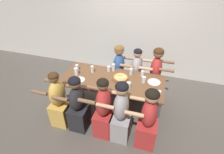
{
  "coord_description": "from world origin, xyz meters",
  "views": [
    {
      "loc": [
        0.79,
        -2.59,
        2.63
      ],
      "look_at": [
        0.0,
        0.0,
        0.79
      ],
      "focal_mm": 28.0,
      "sensor_mm": 36.0,
      "label": 1
    }
  ],
  "objects": [
    {
      "name": "diner_near_midright",
      "position": [
        0.34,
        -0.63,
        0.54
      ],
      "size": [
        0.51,
        0.4,
        1.17
      ],
      "rotation": [
        0.0,
        0.0,
        1.57
      ],
      "color": "#99999E",
      "rests_on": "ground"
    },
    {
      "name": "empty_plate_a",
      "position": [
        0.77,
        0.13,
        0.75
      ],
      "size": [
        0.23,
        0.23,
        0.02
      ],
      "color": "white",
      "rests_on": "dining_table"
    },
    {
      "name": "drinking_glass_h",
      "position": [
        -0.44,
        0.12,
        0.81
      ],
      "size": [
        0.06,
        0.06,
        0.14
      ],
      "color": "silver",
      "rests_on": "dining_table"
    },
    {
      "name": "pizza_board_main",
      "position": [
        0.15,
        0.05,
        0.77
      ],
      "size": [
        0.32,
        0.32,
        0.06
      ],
      "color": "brown",
      "rests_on": "dining_table"
    },
    {
      "name": "ground_plane",
      "position": [
        0.0,
        0.0,
        0.0
      ],
      "size": [
        18.0,
        18.0,
        0.0
      ],
      "primitive_type": "plane",
      "color": "#514C47",
      "rests_on": "ground"
    },
    {
      "name": "dining_table",
      "position": [
        0.0,
        0.0,
        0.66
      ],
      "size": [
        1.95,
        0.82,
        0.74
      ],
      "color": "brown",
      "rests_on": "ground"
    },
    {
      "name": "diner_near_center",
      "position": [
        0.04,
        -0.63,
        0.53
      ],
      "size": [
        0.51,
        0.4,
        1.17
      ],
      "rotation": [
        0.0,
        0.0,
        1.57
      ],
      "color": "#B22D2D",
      "rests_on": "ground"
    },
    {
      "name": "drinking_glass_d",
      "position": [
        0.88,
        -0.29,
        0.81
      ],
      "size": [
        0.07,
        0.07,
        0.14
      ],
      "color": "silver",
      "rests_on": "dining_table"
    },
    {
      "name": "drinking_glass_a",
      "position": [
        -0.06,
        0.31,
        0.81
      ],
      "size": [
        0.06,
        0.06,
        0.15
      ],
      "color": "silver",
      "rests_on": "dining_table"
    },
    {
      "name": "drinking_glass_e",
      "position": [
        -0.15,
        0.26,
        0.79
      ],
      "size": [
        0.07,
        0.07,
        0.11
      ],
      "color": "silver",
      "rests_on": "dining_table"
    },
    {
      "name": "drinking_glass_g",
      "position": [
        -0.78,
        0.12,
        0.79
      ],
      "size": [
        0.06,
        0.06,
        0.12
      ],
      "color": "silver",
      "rests_on": "dining_table"
    },
    {
      "name": "restaurant_back_panel",
      "position": [
        0.0,
        1.62,
        1.6
      ],
      "size": [
        10.0,
        0.06,
        3.2
      ],
      "primitive_type": "cube",
      "color": "silver",
      "rests_on": "ground"
    },
    {
      "name": "diner_far_center",
      "position": [
        -0.03,
        0.63,
        0.54
      ],
      "size": [
        0.51,
        0.4,
        1.16
      ],
      "rotation": [
        0.0,
        0.0,
        -1.57
      ],
      "color": "#2D5193",
      "rests_on": "ground"
    },
    {
      "name": "diner_far_midright",
      "position": [
        0.36,
        0.63,
        0.51
      ],
      "size": [
        0.51,
        0.4,
        1.13
      ],
      "rotation": [
        0.0,
        0.0,
        -1.57
      ],
      "color": "#99999E",
      "rests_on": "ground"
    },
    {
      "name": "diner_near_midleft",
      "position": [
        -0.43,
        -0.63,
        0.51
      ],
      "size": [
        0.51,
        0.4,
        1.11
      ],
      "rotation": [
        0.0,
        0.0,
        1.57
      ],
      "color": "#232328",
      "rests_on": "ground"
    },
    {
      "name": "diner_near_left",
      "position": [
        -0.8,
        -0.63,
        0.51
      ],
      "size": [
        0.51,
        0.4,
        1.13
      ],
      "rotation": [
        0.0,
        0.0,
        1.57
      ],
      "color": "gold",
      "rests_on": "ground"
    },
    {
      "name": "diner_near_right",
      "position": [
        0.78,
        -0.63,
        0.53
      ],
      "size": [
        0.51,
        0.4,
        1.14
      ],
      "rotation": [
        0.0,
        0.0,
        1.57
      ],
      "color": "#B22D2D",
      "rests_on": "ground"
    },
    {
      "name": "drinking_glass_b",
      "position": [
        0.31,
        0.28,
        0.8
      ],
      "size": [
        0.07,
        0.07,
        0.13
      ],
      "color": "silver",
      "rests_on": "dining_table"
    },
    {
      "name": "diner_far_right",
      "position": [
        0.77,
        0.63,
        0.56
      ],
      "size": [
        0.51,
        0.4,
        1.21
      ],
      "rotation": [
        0.0,
        0.0,
        -1.57
      ],
      "color": "#B22D2D",
      "rests_on": "ground"
    },
    {
      "name": "drinking_glass_c",
      "position": [
        0.58,
        0.07,
        0.8
      ],
      "size": [
        0.07,
        0.07,
        0.12
      ],
      "color": "silver",
      "rests_on": "dining_table"
    },
    {
      "name": "cocktail_glass_blue",
      "position": [
        0.53,
        0.28,
        0.79
      ],
      "size": [
        0.07,
        0.07,
        0.14
      ],
      "color": "silver",
      "rests_on": "dining_table"
    },
    {
      "name": "drinking_glass_f",
      "position": [
        0.36,
        -0.18,
        0.8
      ],
      "size": [
        0.07,
        0.07,
        0.13
      ],
      "color": "silver",
      "rests_on": "dining_table"
    },
    {
      "name": "empty_plate_b",
      "position": [
        -0.58,
        -0.21,
        0.75
      ],
      "size": [
        0.21,
        0.21,
        0.02
      ],
      "color": "white",
      "rests_on": "dining_table"
    },
    {
      "name": "drinking_glass_i",
      "position": [
        -0.71,
        -0.05,
        0.81
      ],
      "size": [
        0.07,
        0.07,
        0.15
      ],
      "color": "silver",
      "rests_on": "dining_table"
    }
  ]
}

